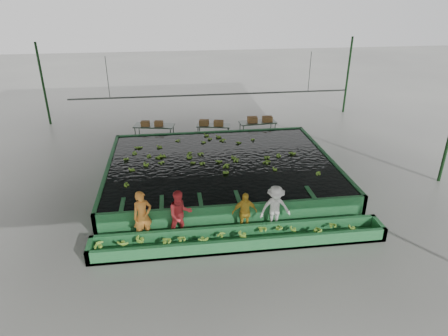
{
  "coord_description": "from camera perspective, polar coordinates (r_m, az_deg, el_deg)",
  "views": [
    {
      "loc": [
        -2.05,
        -14.63,
        8.07
      ],
      "look_at": [
        0.0,
        0.5,
        1.0
      ],
      "focal_mm": 32.0,
      "sensor_mm": 36.0,
      "label": 1
    }
  ],
  "objects": [
    {
      "name": "shed_roof",
      "position": [
        15.09,
        0.26,
        13.11
      ],
      "size": [
        20.0,
        22.0,
        0.04
      ],
      "primitive_type": "cube",
      "color": "gray",
      "rests_on": "shed_posts"
    },
    {
      "name": "floating_bananas",
      "position": [
        18.52,
        -0.75,
        1.9
      ],
      "size": [
        8.6,
        5.86,
        0.12
      ],
      "primitive_type": null,
      "color": "#78B232",
      "rests_on": "tank_water"
    },
    {
      "name": "box_stack_left",
      "position": [
        22.32,
        -10.23,
        5.97
      ],
      "size": [
        1.22,
        0.45,
        0.26
      ],
      "primitive_type": null,
      "rotation": [
        0.0,
        0.0,
        -0.1
      ],
      "color": "brown",
      "rests_on": "packing_table_left"
    },
    {
      "name": "rail_hanger_left",
      "position": [
        20.26,
        -16.3,
        12.29
      ],
      "size": [
        0.04,
        0.04,
        2.0
      ],
      "primitive_type": "cylinder",
      "color": "#59605B",
      "rests_on": "shed_roof"
    },
    {
      "name": "rail_hanger_right",
      "position": [
        21.25,
        12.14,
        13.27
      ],
      "size": [
        0.04,
        0.04,
        2.0
      ],
      "primitive_type": "cylinder",
      "color": "#59605B",
      "rests_on": "shed_roof"
    },
    {
      "name": "packing_table_left",
      "position": [
        22.57,
        -9.87,
        4.86
      ],
      "size": [
        2.32,
        1.32,
        0.99
      ],
      "primitive_type": null,
      "rotation": [
        0.0,
        0.0,
        -0.21
      ],
      "color": "#59605B",
      "rests_on": "ground"
    },
    {
      "name": "tank_water",
      "position": [
        17.79,
        -0.43,
        0.9
      ],
      "size": [
        9.7,
        7.7,
        0.0
      ],
      "primitive_type": "cube",
      "color": "black",
      "rests_on": "flotation_tank"
    },
    {
      "name": "trough_bananas",
      "position": [
        13.59,
        2.35,
        -9.54
      ],
      "size": [
        9.42,
        0.63,
        0.13
      ],
      "primitive_type": null,
      "color": "#78B232",
      "rests_on": "sorting_trough"
    },
    {
      "name": "flotation_tank",
      "position": [
        17.96,
        -0.43,
        -0.26
      ],
      "size": [
        10.0,
        8.0,
        0.9
      ],
      "primitive_type": null,
      "color": "#246A36",
      "rests_on": "ground"
    },
    {
      "name": "cableway_rail",
      "position": [
        20.38,
        -1.73,
        10.43
      ],
      "size": [
        0.08,
        0.08,
        14.0
      ],
      "primitive_type": "cylinder",
      "color": "#59605B",
      "rests_on": "shed_roof"
    },
    {
      "name": "packing_table_right",
      "position": [
        23.03,
        4.79,
        5.5
      ],
      "size": [
        2.14,
        1.01,
        0.94
      ],
      "primitive_type": null,
      "rotation": [
        0.0,
        0.0,
        0.09
      ],
      "color": "#59605B",
      "rests_on": "ground"
    },
    {
      "name": "packing_table_mid",
      "position": [
        22.7,
        -1.51,
        5.15
      ],
      "size": [
        1.98,
        1.13,
        0.85
      ],
      "primitive_type": null,
      "rotation": [
        0.0,
        0.0,
        -0.21
      ],
      "color": "#59605B",
      "rests_on": "ground"
    },
    {
      "name": "box_stack_right",
      "position": [
        22.86,
        5.14,
        6.59
      ],
      "size": [
        1.41,
        0.42,
        0.3
      ],
      "primitive_type": null,
      "rotation": [
        0.0,
        0.0,
        -0.02
      ],
      "color": "brown",
      "rests_on": "packing_table_right"
    },
    {
      "name": "sorting_trough",
      "position": [
        13.68,
        2.34,
        -10.05
      ],
      "size": [
        10.0,
        1.0,
        0.5
      ],
      "primitive_type": null,
      "color": "#246A36",
      "rests_on": "ground"
    },
    {
      "name": "worker_b",
      "position": [
        13.84,
        -6.29,
        -6.6
      ],
      "size": [
        1.0,
        0.86,
        1.77
      ],
      "primitive_type": "imported",
      "rotation": [
        0.0,
        0.0,
        0.24
      ],
      "color": "red",
      "rests_on": "ground"
    },
    {
      "name": "shed_posts",
      "position": [
        15.79,
        0.24,
        4.19
      ],
      "size": [
        20.0,
        22.0,
        5.0
      ],
      "primitive_type": null,
      "color": "black",
      "rests_on": "ground"
    },
    {
      "name": "worker_d",
      "position": [
        14.27,
        7.32,
        -5.72
      ],
      "size": [
        1.14,
        0.69,
        1.72
      ],
      "primitive_type": "imported",
      "rotation": [
        0.0,
        0.0,
        0.04
      ],
      "color": "silver",
      "rests_on": "ground"
    },
    {
      "name": "ground",
      "position": [
        16.83,
        0.23,
        -3.8
      ],
      "size": [
        80.0,
        80.0,
        0.0
      ],
      "primitive_type": "plane",
      "color": "gray",
      "rests_on": "ground"
    },
    {
      "name": "worker_c",
      "position": [
        14.09,
        2.95,
        -6.37
      ],
      "size": [
        0.93,
        0.44,
        1.55
      ],
      "primitive_type": "imported",
      "rotation": [
        0.0,
        0.0,
        0.07
      ],
      "color": "gold",
      "rests_on": "ground"
    },
    {
      "name": "box_stack_mid",
      "position": [
        22.5,
        -1.82,
        6.11
      ],
      "size": [
        1.39,
        0.7,
        0.29
      ],
      "primitive_type": null,
      "rotation": [
        0.0,
        0.0,
        -0.26
      ],
      "color": "brown",
      "rests_on": "packing_table_mid"
    },
    {
      "name": "worker_a",
      "position": [
        13.88,
        -11.55,
        -6.76
      ],
      "size": [
        0.79,
        0.67,
        1.83
      ],
      "primitive_type": "imported",
      "rotation": [
        0.0,
        0.0,
        0.42
      ],
      "color": "orange",
      "rests_on": "ground"
    }
  ]
}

